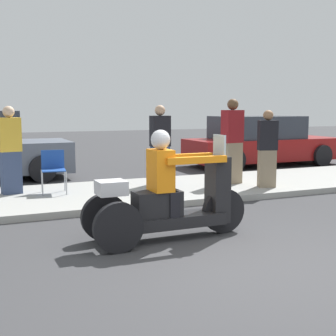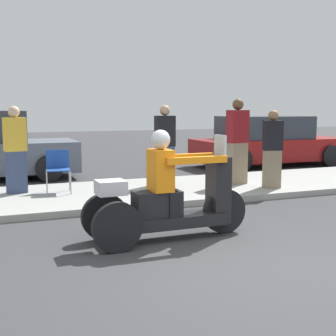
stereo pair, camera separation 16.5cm
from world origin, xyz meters
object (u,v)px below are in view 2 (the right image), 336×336
Objects in this scene: motorcycle_trike at (168,200)px; folding_chair_set_back at (58,166)px; spectator_with_child at (15,151)px; spectator_mid_group at (237,143)px; spectator_end_of_line at (165,147)px; spectator_by_tree at (272,150)px; parked_car_lot_center at (269,142)px.

motorcycle_trike reaches higher than folding_chair_set_back.
spectator_with_child is 4.57m from spectator_mid_group.
spectator_end_of_line reaches higher than spectator_with_child.
spectator_end_of_line is 1.57m from spectator_mid_group.
spectator_by_tree is at bearing 35.74° from motorcycle_trike.
spectator_with_child is 0.35× the size of parked_car_lot_center.
motorcycle_trike is at bearing -75.70° from folding_chair_set_back.
folding_chair_set_back is (0.77, -0.20, -0.30)m from spectator_with_child.
spectator_with_child is at bearing 172.15° from spectator_mid_group.
spectator_mid_group is 1.15× the size of spectator_by_tree.
motorcycle_trike is 4.24m from spectator_mid_group.
spectator_end_of_line is 5.22m from parked_car_lot_center.
folding_chair_set_back is 7.27m from parked_car_lot_center.
spectator_mid_group is 2.23× the size of folding_chair_set_back.
spectator_end_of_line is 0.36× the size of parked_car_lot_center.
spectator_end_of_line is 2.24m from spectator_by_tree.
spectator_with_child is at bearing 165.50° from folding_chair_set_back.
spectator_by_tree is at bearing -123.31° from parked_car_lot_center.
spectator_with_child is 0.99× the size of spectator_end_of_line.
motorcycle_trike is 8.56m from parked_car_lot_center.
motorcycle_trike is 0.48× the size of parked_car_lot_center.
spectator_mid_group is (1.50, -0.47, 0.07)m from spectator_end_of_line.
spectator_end_of_line reaches higher than motorcycle_trike.
parked_car_lot_center reaches higher than motorcycle_trike.
spectator_mid_group is 4.36m from parked_car_lot_center.
motorcycle_trike is 1.25× the size of spectator_mid_group.
spectator_with_child is 0.92× the size of spectator_mid_group.
spectator_mid_group reaches higher than spectator_end_of_line.
spectator_mid_group is 0.38× the size of parked_car_lot_center.
motorcycle_trike is 1.36× the size of spectator_with_child.
motorcycle_trike is 3.83m from spectator_end_of_line.
spectator_mid_group reaches higher than spectator_by_tree.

